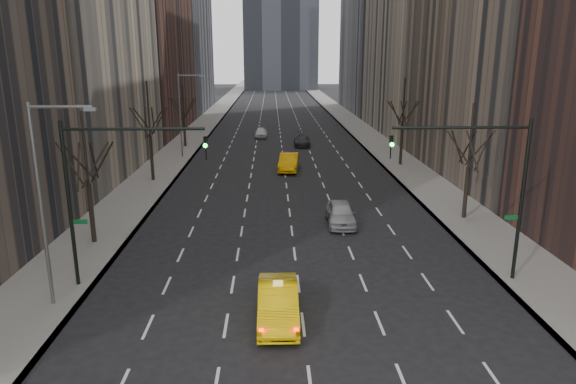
{
  "coord_description": "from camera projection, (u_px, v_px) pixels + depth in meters",
  "views": [
    {
      "loc": [
        -1.27,
        -11.46,
        10.96
      ],
      "look_at": [
        -0.36,
        16.61,
        3.5
      ],
      "focal_mm": 32.0,
      "sensor_mm": 36.0,
      "label": 1
    }
  ],
  "objects": [
    {
      "name": "streetlight_near",
      "position": [
        47.0,
        186.0,
        21.8
      ],
      "size": [
        2.83,
        0.22,
        9.0
      ],
      "color": "slate",
      "rests_on": "ground"
    },
    {
      "name": "far_taxi",
      "position": [
        289.0,
        162.0,
        50.5
      ],
      "size": [
        2.31,
        5.27,
        1.68
      ],
      "primitive_type": "imported",
      "rotation": [
        0.0,
        0.0,
        -0.11
      ],
      "color": "#FFAC05",
      "rests_on": "ground"
    },
    {
      "name": "traffic_mast_left",
      "position": [
        103.0,
        178.0,
        23.81
      ],
      "size": [
        6.69,
        0.39,
        8.0
      ],
      "color": "black",
      "rests_on": "ground"
    },
    {
      "name": "tree_lw_c",
      "position": [
        150.0,
        137.0,
        45.35
      ],
      "size": [
        3.36,
        3.5,
        8.74
      ],
      "color": "black",
      "rests_on": "ground"
    },
    {
      "name": "far_suv_grey",
      "position": [
        302.0,
        140.0,
        64.52
      ],
      "size": [
        2.0,
        4.78,
        1.38
      ],
      "primitive_type": "imported",
      "rotation": [
        0.0,
        0.0,
        -0.01
      ],
      "color": "#29282D",
      "rests_on": "ground"
    },
    {
      "name": "sidewalk_left",
      "position": [
        202.0,
        127.0,
        81.14
      ],
      "size": [
        4.5,
        320.0,
        0.15
      ],
      "primitive_type": "cube",
      "color": "slate",
      "rests_on": "ground"
    },
    {
      "name": "streetlight_far",
      "position": [
        183.0,
        107.0,
        55.61
      ],
      "size": [
        2.83,
        0.22,
        9.0
      ],
      "color": "slate",
      "rests_on": "ground"
    },
    {
      "name": "far_car_white",
      "position": [
        261.0,
        132.0,
        71.11
      ],
      "size": [
        1.77,
        4.12,
        1.39
      ],
      "primitive_type": "imported",
      "rotation": [
        0.0,
        0.0,
        -0.03
      ],
      "color": "silver",
      "rests_on": "ground"
    },
    {
      "name": "tree_rw_b",
      "position": [
        468.0,
        167.0,
        34.59
      ],
      "size": [
        3.36,
        3.5,
        7.82
      ],
      "color": "black",
      "rests_on": "ground"
    },
    {
      "name": "taxi_sedan",
      "position": [
        278.0,
        303.0,
        21.81
      ],
      "size": [
        1.7,
        4.85,
        1.6
      ],
      "primitive_type": "imported",
      "rotation": [
        0.0,
        0.0,
        -0.0
      ],
      "color": "#F8C305",
      "rests_on": "ground"
    },
    {
      "name": "sidewalk_right",
      "position": [
        356.0,
        126.0,
        81.9
      ],
      "size": [
        4.5,
        320.0,
        0.15
      ],
      "primitive_type": "cube",
      "color": "slate",
      "rests_on": "ground"
    },
    {
      "name": "tree_lw_d",
      "position": [
        184.0,
        118.0,
        62.86
      ],
      "size": [
        3.36,
        3.5,
        7.36
      ],
      "color": "black",
      "rests_on": "ground"
    },
    {
      "name": "silver_sedan_ahead",
      "position": [
        341.0,
        213.0,
        34.31
      ],
      "size": [
        1.97,
        4.59,
        1.54
      ],
      "primitive_type": "imported",
      "rotation": [
        0.0,
        0.0,
        -0.03
      ],
      "color": "#A1A4A9",
      "rests_on": "ground"
    },
    {
      "name": "tree_lw_b",
      "position": [
        88.0,
        184.0,
        29.98
      ],
      "size": [
        3.36,
        3.5,
        7.82
      ],
      "color": "black",
      "rests_on": "ground"
    },
    {
      "name": "traffic_mast_right",
      "position": [
        490.0,
        175.0,
        24.38
      ],
      "size": [
        6.69,
        0.39,
        8.0
      ],
      "color": "black",
      "rests_on": "ground"
    },
    {
      "name": "tree_rw_c",
      "position": [
        402.0,
        127.0,
        51.9
      ],
      "size": [
        3.36,
        3.5,
        8.74
      ],
      "color": "black",
      "rests_on": "ground"
    }
  ]
}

